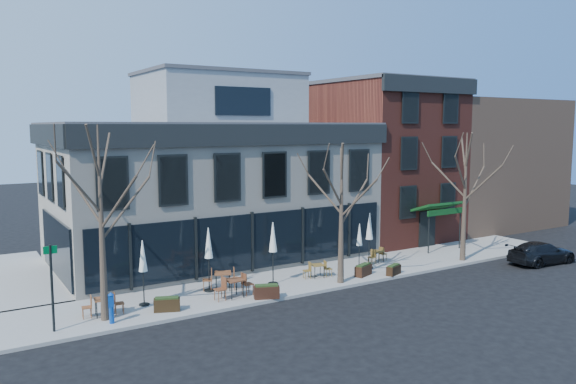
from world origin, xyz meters
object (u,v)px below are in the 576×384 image
call_box (111,307)px  umbrella_0 (143,260)px  parked_sedan (542,253)px  cafe_set_0 (103,305)px

call_box → umbrella_0: 2.76m
umbrella_0 → call_box: bearing=-139.3°
parked_sedan → call_box: size_ratio=3.44×
call_box → cafe_set_0: bearing=93.1°
cafe_set_0 → umbrella_0: 2.50m
cafe_set_0 → umbrella_0: size_ratio=0.61×
parked_sedan → umbrella_0: (-22.28, 4.30, 1.57)m
parked_sedan → umbrella_0: size_ratio=1.51×
call_box → umbrella_0: umbrella_0 is taller
parked_sedan → cafe_set_0: (-24.15, 3.84, -0.02)m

